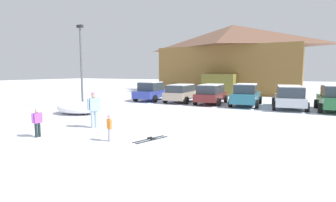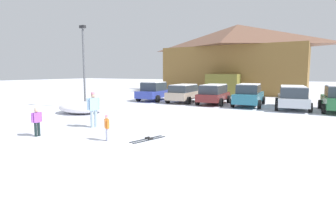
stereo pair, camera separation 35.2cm
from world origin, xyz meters
name	(u,v)px [view 1 (the left image)]	position (x,y,z in m)	size (l,w,h in m)	color
ground	(78,170)	(0.00, 0.00, 0.00)	(160.00, 160.00, 0.00)	silver
ski_lodge	(232,58)	(-2.94, 29.56, 4.39)	(17.42, 11.74, 8.67)	brown
parked_blue_hatchback	(152,91)	(-7.00, 15.76, 0.86)	(2.32, 4.26, 1.73)	#3342A7
parked_beige_suv	(181,93)	(-4.03, 15.76, 0.85)	(2.26, 4.18, 1.55)	#B5A28D
parked_maroon_van	(211,93)	(-1.34, 15.79, 0.87)	(2.26, 4.31, 1.61)	maroon
parked_teal_hatchback	(246,95)	(1.44, 15.93, 0.86)	(2.29, 4.76, 1.71)	#266D85
parked_silver_wagon	(289,96)	(4.50, 15.64, 0.89)	(2.59, 4.83, 1.64)	silver
parked_green_coupe	(336,98)	(7.32, 15.44, 0.87)	(2.38, 4.31, 1.75)	#266638
skier_child_in_purple_jacket	(37,121)	(-4.13, 1.89, 0.66)	(0.21, 0.43, 1.16)	black
skier_child_in_orange_jacket	(109,127)	(-1.15, 2.69, 0.56)	(0.31, 0.26, 0.99)	#A7ACCD
skier_adult_in_blue_parka	(94,108)	(-3.36, 4.28, 0.94)	(0.41, 0.55, 1.67)	#9AB3C2
pair_of_skis	(151,139)	(0.13, 3.58, 0.02)	(0.77, 1.58, 0.08)	#20262D
lamp_post	(81,62)	(-8.88, 9.10, 3.31)	(0.44, 0.24, 5.91)	#515459
plowed_snow_pile	(79,108)	(-7.24, 7.18, 0.36)	(3.00, 2.40, 0.72)	silver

